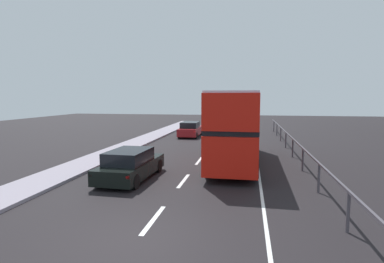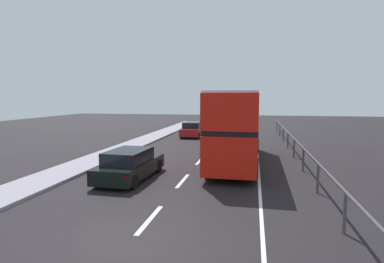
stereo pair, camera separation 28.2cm
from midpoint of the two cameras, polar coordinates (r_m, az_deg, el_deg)
ground_plane at (r=9.31m, az=-9.44°, el=-18.65°), size 73.72×120.00×0.10m
lane_paint_markings at (r=17.09m, az=7.62°, el=-6.83°), size 3.62×46.00×0.01m
bridge_side_railing at (r=17.34m, az=20.03°, el=-3.62°), size 0.10×42.00×1.23m
double_decker_bus_red at (r=18.45m, az=8.60°, el=1.10°), size 2.68×10.27×4.14m
hatchback_car_near at (r=15.18m, az=-10.66°, el=-5.94°), size 2.02×4.60×1.41m
sedan_car_ahead at (r=30.89m, az=0.42°, el=0.39°), size 1.82×4.53×1.44m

